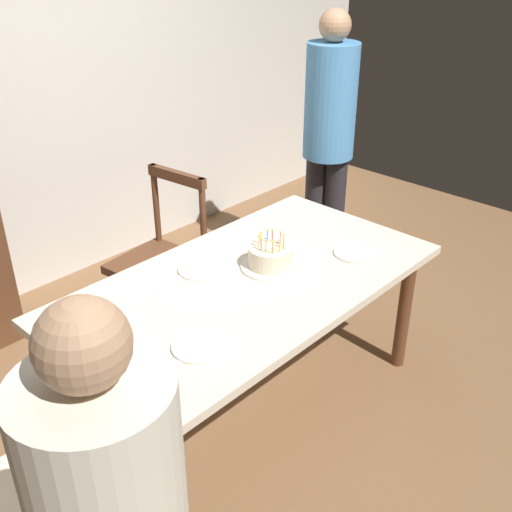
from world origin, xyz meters
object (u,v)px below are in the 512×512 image
Objects in this scene: plate_far_side at (202,269)px; chair_upholstered at (2,496)px; birthday_cake at (271,258)px; plate_near_celebrant at (200,346)px; chair_spindle_back at (161,262)px; plate_near_guest at (356,253)px; person_guest at (329,133)px; dining_table at (249,294)px.

chair_upholstered reaches higher than plate_far_side.
birthday_cake reaches higher than plate_near_celebrant.
chair_spindle_back is 1.00× the size of chair_upholstered.
plate_near_celebrant is 1.00× the size of plate_near_guest.
plate_near_guest is at bearing -2.58° from chair_upholstered.
birthday_cake is 1.33m from person_guest.
dining_table is 0.25m from plate_far_side.
chair_spindle_back reaches higher than plate_far_side.
chair_spindle_back is (0.61, 1.02, -0.27)m from plate_near_celebrant.
chair_upholstered is (-1.40, -0.94, 0.07)m from chair_spindle_back.
birthday_cake is 1.27× the size of plate_near_guest.
plate_near_celebrant is 0.13× the size of person_guest.
birthday_cake is 0.29× the size of chair_spindle_back.
birthday_cake reaches higher than dining_table.
plate_near_guest is (0.62, -0.43, 0.00)m from plate_far_side.
plate_near_celebrant is 2.00m from person_guest.
plate_near_celebrant is at bearing -156.56° from person_guest.
dining_table is 1.49m from person_guest.
person_guest is at bearing 44.70° from plate_near_guest.
chair_upholstered is 2.74m from person_guest.
dining_table is 8.08× the size of plate_far_side.
plate_far_side is 0.23× the size of chair_spindle_back.
birthday_cake is 1.27× the size of plate_near_celebrant.
chair_spindle_back is (0.12, 0.80, -0.19)m from dining_table.
birthday_cake is at bearing 5.18° from chair_upholstered.
birthday_cake reaches higher than plate_near_guest.
plate_far_side is 0.68m from chair_spindle_back.
plate_near_celebrant is (-0.49, -0.22, 0.09)m from dining_table.
chair_spindle_back reaches higher than dining_table.
dining_table is at bearing 23.78° from plate_near_celebrant.
plate_near_guest is at bearing -28.78° from birthday_cake.
birthday_cake is at bearing 18.31° from plate_near_celebrant.
chair_spindle_back is (-0.41, 1.02, -0.27)m from plate_near_guest.
dining_table is at bearing 5.97° from chair_upholstered.
birthday_cake is 0.44m from plate_near_guest.
plate_far_side is at bearing 145.30° from plate_near_guest.
plate_far_side is at bearing 112.42° from dining_table.
chair_upholstered is (-1.81, 0.08, -0.20)m from plate_near_guest.
plate_near_celebrant reaches higher than dining_table.
plate_near_guest is at bearing -135.30° from person_guest.
chair_spindle_back is at bearing 169.25° from person_guest.
chair_upholstered is (-1.19, -0.35, -0.20)m from plate_far_side.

